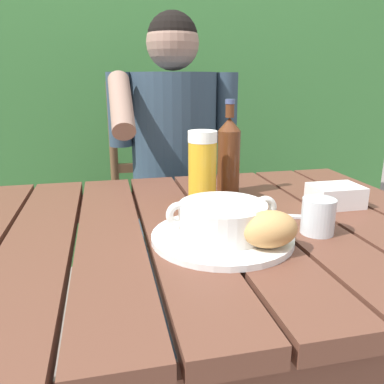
% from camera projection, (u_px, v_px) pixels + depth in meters
% --- Properties ---
extents(dining_table, '(1.23, 0.84, 0.73)m').
position_uv_depth(dining_table, '(176.00, 266.00, 0.86)').
color(dining_table, brown).
rests_on(dining_table, ground_plane).
extents(hedge_backdrop, '(3.17, 0.92, 2.71)m').
position_uv_depth(hedge_backdrop, '(112.00, 46.00, 2.26)').
color(hedge_backdrop, '#3C783A').
rests_on(hedge_backdrop, ground_plane).
extents(chair_near_diner, '(0.48, 0.41, 1.01)m').
position_uv_depth(chair_near_diner, '(169.00, 206.00, 1.73)').
color(chair_near_diner, brown).
rests_on(chair_near_diner, ground_plane).
extents(person_eating, '(0.48, 0.47, 1.26)m').
position_uv_depth(person_eating, '(175.00, 159.00, 1.47)').
color(person_eating, '#2D4050').
rests_on(person_eating, ground_plane).
extents(serving_plate, '(0.28, 0.28, 0.01)m').
position_uv_depth(serving_plate, '(222.00, 237.00, 0.76)').
color(serving_plate, white).
rests_on(serving_plate, dining_table).
extents(soup_bowl, '(0.22, 0.17, 0.07)m').
position_uv_depth(soup_bowl, '(223.00, 218.00, 0.75)').
color(soup_bowl, white).
rests_on(soup_bowl, serving_plate).
extents(bread_roll, '(0.11, 0.08, 0.07)m').
position_uv_depth(bread_roll, '(270.00, 229.00, 0.69)').
color(bread_roll, tan).
rests_on(bread_roll, serving_plate).
extents(beer_glass, '(0.07, 0.07, 0.18)m').
position_uv_depth(beer_glass, '(202.00, 168.00, 0.95)').
color(beer_glass, gold).
rests_on(beer_glass, dining_table).
extents(beer_bottle, '(0.06, 0.06, 0.25)m').
position_uv_depth(beer_bottle, '(229.00, 155.00, 1.03)').
color(beer_bottle, '#542A15').
rests_on(beer_bottle, dining_table).
extents(water_glass_small, '(0.07, 0.07, 0.07)m').
position_uv_depth(water_glass_small, '(318.00, 216.00, 0.78)').
color(water_glass_small, silver).
rests_on(water_glass_small, dining_table).
extents(butter_tub, '(0.12, 0.09, 0.05)m').
position_uv_depth(butter_tub, '(336.00, 196.00, 0.95)').
color(butter_tub, white).
rests_on(butter_tub, dining_table).
extents(table_knife, '(0.14, 0.07, 0.01)m').
position_uv_depth(table_knife, '(275.00, 215.00, 0.88)').
color(table_knife, silver).
rests_on(table_knife, dining_table).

